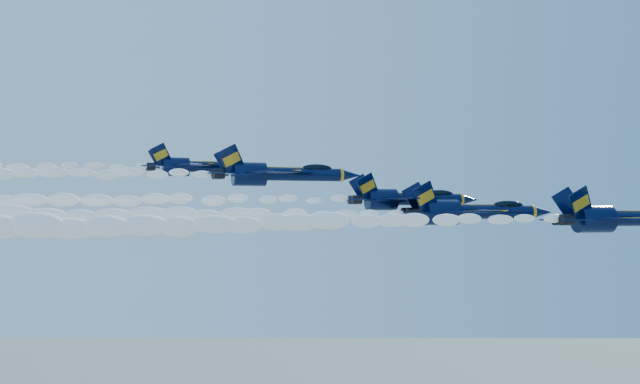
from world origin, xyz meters
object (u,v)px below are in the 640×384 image
object	(u,v)px
jet_third	(407,199)
jet_fifth	(200,166)
jet_fourth	(279,174)
jet_second	(470,211)
jet_lead	(624,218)

from	to	relation	value
jet_third	jet_fifth	world-z (taller)	jet_fifth
jet_fourth	jet_fifth	xyz separation A→B (m)	(-8.37, 8.34, 1.23)
jet_third	jet_fourth	world-z (taller)	jet_fourth
jet_third	jet_fourth	bearing A→B (deg)	133.21
jet_second	jet_lead	bearing A→B (deg)	-26.00
jet_fourth	jet_lead	bearing A→B (deg)	-37.57
jet_lead	jet_third	bearing A→B (deg)	149.35
jet_lead	jet_third	distance (m)	22.62
jet_fifth	jet_lead	bearing A→B (deg)	-39.27
jet_lead	jet_second	world-z (taller)	jet_second
jet_fourth	jet_fifth	size ratio (longest dim) A/B	1.19
jet_fourth	jet_fifth	world-z (taller)	jet_fifth
jet_lead	jet_fourth	distance (m)	39.42
jet_fourth	jet_second	bearing A→B (deg)	-45.07
jet_second	jet_fifth	size ratio (longest dim) A/B	1.12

